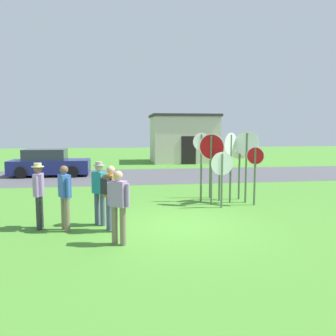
{
  "coord_description": "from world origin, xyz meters",
  "views": [
    {
      "loc": [
        -1.54,
        -8.78,
        2.6
      ],
      "look_at": [
        0.08,
        2.45,
        1.3
      ],
      "focal_mm": 36.13,
      "sensor_mm": 36.0,
      "label": 1
    }
  ],
  "objects_px": {
    "parked_car_on_street": "(49,164)",
    "stop_sign_leaning_left": "(212,156)",
    "person_in_dark_shirt": "(111,193)",
    "person_near_signs": "(39,192)",
    "stop_sign_nearest": "(231,155)",
    "person_with_sunhat": "(65,194)",
    "person_in_teal": "(118,203)",
    "stop_sign_tallest": "(201,156)",
    "person_in_blue": "(99,189)",
    "stop_sign_leaning_right": "(255,167)",
    "stop_sign_rear_right": "(240,157)",
    "stop_sign_far_back": "(246,153)",
    "stop_sign_low_front": "(210,158)",
    "stop_sign_rear_left": "(220,161)",
    "stop_sign_center_cluster": "(222,170)"
  },
  "relations": [
    {
      "from": "stop_sign_far_back",
      "to": "person_with_sunhat",
      "type": "xyz_separation_m",
      "value": [
        -5.83,
        -2.58,
        -0.81
      ]
    },
    {
      "from": "stop_sign_far_back",
      "to": "stop_sign_center_cluster",
      "type": "xyz_separation_m",
      "value": [
        -1.09,
        -0.65,
        -0.5
      ]
    },
    {
      "from": "stop_sign_nearest",
      "to": "person_in_teal",
      "type": "relative_size",
      "value": 1.47
    },
    {
      "from": "stop_sign_rear_left",
      "to": "stop_sign_leaning_right",
      "type": "xyz_separation_m",
      "value": [
        0.99,
        -0.85,
        -0.12
      ]
    },
    {
      "from": "stop_sign_tallest",
      "to": "stop_sign_low_front",
      "type": "relative_size",
      "value": 1.12
    },
    {
      "from": "stop_sign_leaning_right",
      "to": "person_in_blue",
      "type": "distance_m",
      "value": 5.43
    },
    {
      "from": "parked_car_on_street",
      "to": "stop_sign_far_back",
      "type": "distance_m",
      "value": 11.8
    },
    {
      "from": "stop_sign_far_back",
      "to": "stop_sign_rear_left",
      "type": "bearing_deg",
      "value": 153.95
    },
    {
      "from": "stop_sign_leaning_left",
      "to": "stop_sign_nearest",
      "type": "height_order",
      "value": "stop_sign_nearest"
    },
    {
      "from": "stop_sign_rear_left",
      "to": "stop_sign_leaning_right",
      "type": "bearing_deg",
      "value": -40.72
    },
    {
      "from": "person_in_dark_shirt",
      "to": "stop_sign_rear_right",
      "type": "bearing_deg",
      "value": 36.14
    },
    {
      "from": "stop_sign_rear_left",
      "to": "person_in_teal",
      "type": "height_order",
      "value": "stop_sign_rear_left"
    },
    {
      "from": "person_in_dark_shirt",
      "to": "stop_sign_leaning_right",
      "type": "bearing_deg",
      "value": 26.01
    },
    {
      "from": "stop_sign_rear_left",
      "to": "stop_sign_far_back",
      "type": "distance_m",
      "value": 0.99
    },
    {
      "from": "stop_sign_far_back",
      "to": "stop_sign_rear_right",
      "type": "distance_m",
      "value": 0.62
    },
    {
      "from": "stop_sign_center_cluster",
      "to": "person_near_signs",
      "type": "relative_size",
      "value": 1.07
    },
    {
      "from": "stop_sign_rear_left",
      "to": "stop_sign_low_front",
      "type": "height_order",
      "value": "stop_sign_low_front"
    },
    {
      "from": "person_in_blue",
      "to": "stop_sign_leaning_right",
      "type": "bearing_deg",
      "value": 18.72
    },
    {
      "from": "person_near_signs",
      "to": "stop_sign_nearest",
      "type": "bearing_deg",
      "value": 21.54
    },
    {
      "from": "parked_car_on_street",
      "to": "stop_sign_tallest",
      "type": "relative_size",
      "value": 1.74
    },
    {
      "from": "stop_sign_center_cluster",
      "to": "stop_sign_low_front",
      "type": "relative_size",
      "value": 0.84
    },
    {
      "from": "stop_sign_leaning_left",
      "to": "person_in_dark_shirt",
      "type": "bearing_deg",
      "value": -142.29
    },
    {
      "from": "person_with_sunhat",
      "to": "person_in_teal",
      "type": "bearing_deg",
      "value": -42.96
    },
    {
      "from": "stop_sign_rear_right",
      "to": "person_with_sunhat",
      "type": "xyz_separation_m",
      "value": [
        -5.8,
        -3.18,
        -0.64
      ]
    },
    {
      "from": "parked_car_on_street",
      "to": "stop_sign_leaning_left",
      "type": "bearing_deg",
      "value": -50.29
    },
    {
      "from": "stop_sign_far_back",
      "to": "stop_sign_leaning_left",
      "type": "bearing_deg",
      "value": -171.21
    },
    {
      "from": "person_in_teal",
      "to": "person_near_signs",
      "type": "bearing_deg",
      "value": 143.12
    },
    {
      "from": "stop_sign_rear_right",
      "to": "person_near_signs",
      "type": "xyz_separation_m",
      "value": [
        -6.5,
        -2.9,
        -0.61
      ]
    },
    {
      "from": "stop_sign_leaning_right",
      "to": "stop_sign_rear_right",
      "type": "height_order",
      "value": "stop_sign_rear_right"
    },
    {
      "from": "person_near_signs",
      "to": "stop_sign_rear_left",
      "type": "bearing_deg",
      "value": 25.56
    },
    {
      "from": "person_in_blue",
      "to": "person_with_sunhat",
      "type": "bearing_deg",
      "value": -154.48
    },
    {
      "from": "parked_car_on_street",
      "to": "stop_sign_nearest",
      "type": "distance_m",
      "value": 11.37
    },
    {
      "from": "parked_car_on_street",
      "to": "person_in_teal",
      "type": "relative_size",
      "value": 2.55
    },
    {
      "from": "stop_sign_rear_left",
      "to": "person_in_teal",
      "type": "relative_size",
      "value": 1.27
    },
    {
      "from": "person_with_sunhat",
      "to": "person_near_signs",
      "type": "bearing_deg",
      "value": 158.28
    },
    {
      "from": "parked_car_on_street",
      "to": "stop_sign_far_back",
      "type": "xyz_separation_m",
      "value": [
        8.36,
        -8.26,
        1.07
      ]
    },
    {
      "from": "person_in_dark_shirt",
      "to": "parked_car_on_street",
      "type": "bearing_deg",
      "value": 108.43
    },
    {
      "from": "person_in_blue",
      "to": "stop_sign_center_cluster",
      "type": "bearing_deg",
      "value": 21.4
    },
    {
      "from": "parked_car_on_street",
      "to": "stop_sign_tallest",
      "type": "distance_m",
      "value": 10.45
    },
    {
      "from": "stop_sign_rear_right",
      "to": "stop_sign_low_front",
      "type": "height_order",
      "value": "stop_sign_rear_right"
    },
    {
      "from": "stop_sign_tallest",
      "to": "person_near_signs",
      "type": "relative_size",
      "value": 1.43
    },
    {
      "from": "stop_sign_rear_left",
      "to": "person_with_sunhat",
      "type": "height_order",
      "value": "stop_sign_rear_left"
    },
    {
      "from": "stop_sign_far_back",
      "to": "stop_sign_tallest",
      "type": "bearing_deg",
      "value": 165.09
    },
    {
      "from": "stop_sign_far_back",
      "to": "stop_sign_low_front",
      "type": "distance_m",
      "value": 1.46
    },
    {
      "from": "stop_sign_leaning_left",
      "to": "person_in_blue",
      "type": "xyz_separation_m",
      "value": [
        -3.66,
        -1.97,
        -0.72
      ]
    },
    {
      "from": "person_in_dark_shirt",
      "to": "person_near_signs",
      "type": "height_order",
      "value": "person_near_signs"
    },
    {
      "from": "person_with_sunhat",
      "to": "parked_car_on_street",
      "type": "bearing_deg",
      "value": 103.12
    },
    {
      "from": "stop_sign_tallest",
      "to": "stop_sign_rear_right",
      "type": "bearing_deg",
      "value": 7.22
    },
    {
      "from": "parked_car_on_street",
      "to": "stop_sign_far_back",
      "type": "relative_size",
      "value": 1.7
    },
    {
      "from": "stop_sign_far_back",
      "to": "stop_sign_low_front",
      "type": "xyz_separation_m",
      "value": [
        -1.03,
        1.01,
        -0.25
      ]
    }
  ]
}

